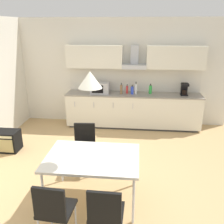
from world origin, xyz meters
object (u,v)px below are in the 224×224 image
chair_far_left (84,143)px  pendant_lamp (90,80)px  bottle_white (136,89)px  bottle_blue (132,90)px  dining_table (92,159)px  bottle_red (127,90)px  guitar_amp (7,141)px  bottle_green (150,90)px  chair_near_left (54,208)px  bottle_brown (121,89)px  coffee_maker (184,89)px  microwave (100,88)px  chair_near_right (106,212)px

chair_far_left → pendant_lamp: size_ratio=2.72×
bottle_white → chair_far_left: 2.40m
bottle_blue → dining_table: bottle_blue is taller
bottle_white → bottle_red: size_ratio=1.32×
bottle_white → bottle_red: (-0.22, 0.04, -0.03)m
bottle_blue → dining_table: bearing=-99.2°
bottle_blue → bottle_red: bearing=156.0°
chair_far_left → guitar_amp: bearing=163.3°
guitar_amp → dining_table: bearing=-33.6°
bottle_green → pendant_lamp: size_ratio=0.80×
bottle_red → pendant_lamp: (-0.36, -3.07, 0.88)m
chair_near_left → bottle_brown: bearing=82.3°
coffee_maker → bottle_red: coffee_maker is taller
microwave → bottle_white: (0.92, -0.00, -0.01)m
bottle_white → dining_table: size_ratio=0.23×
bottle_red → guitar_amp: 3.08m
bottle_brown → bottle_blue: 0.28m
bottle_green → bottle_white: bearing=-170.0°
chair_far_left → chair_near_right: same height
bottle_green → bottle_blue: bottle_green is taller
bottle_white → chair_far_left: bearing=-112.2°
dining_table → chair_near_right: bearing=-70.7°
bottle_green → bottle_brown: bearing=-172.1°
dining_table → guitar_amp: (-2.12, 1.40, -0.48)m
bottle_red → chair_far_left: bottle_red is taller
microwave → chair_near_left: microwave is taller
bottle_green → bottle_red: size_ratio=1.08×
microwave → pendant_lamp: bearing=-83.6°
coffee_maker → bottle_blue: coffee_maker is taller
bottle_green → guitar_amp: bearing=-151.0°
coffee_maker → bottle_green: size_ratio=1.18×
chair_far_left → coffee_maker: bearing=46.5°
bottle_red → bottle_white: bearing=-9.1°
bottle_red → dining_table: size_ratio=0.18×
bottle_brown → bottle_white: size_ratio=0.91×
bottle_white → bottle_blue: bearing=-165.9°
bottle_white → bottle_red: 0.23m
bottle_red → dining_table: (-0.36, -3.07, -0.29)m
bottle_blue → pendant_lamp: 3.18m
guitar_amp → microwave: bearing=42.7°
chair_near_right → bottle_green: bearing=80.7°
dining_table → bottle_brown: bearing=86.0°
bottle_green → bottle_white: 0.38m
chair_near_right → pendant_lamp: size_ratio=2.72×
microwave → chair_near_left: size_ratio=0.55×
bottle_brown → pendant_lamp: (-0.21, -3.00, 0.86)m
chair_near_right → coffee_maker: bearing=69.3°
bottle_blue → chair_near_right: (-0.19, -3.88, -0.46)m
bottle_brown → bottle_red: size_ratio=1.20×
dining_table → chair_near_left: 0.93m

